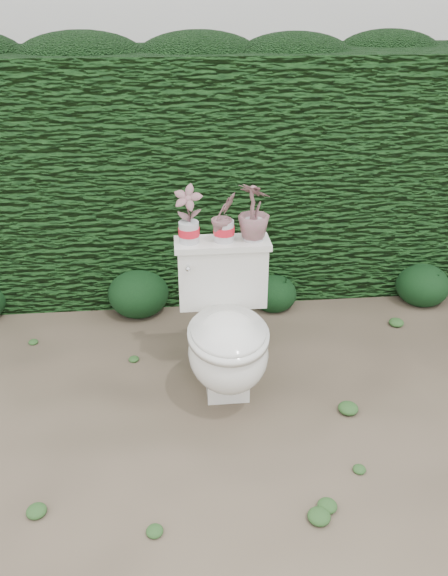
{
  "coord_description": "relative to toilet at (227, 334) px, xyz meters",
  "views": [
    {
      "loc": [
        -0.19,
        -2.27,
        1.93
      ],
      "look_at": [
        0.06,
        0.31,
        0.55
      ],
      "focal_mm": 35.0,
      "sensor_mm": 36.0,
      "label": 1
    }
  ],
  "objects": [
    {
      "name": "potted_plant_left",
      "position": [
        -0.17,
        0.24,
        0.56
      ],
      "size": [
        0.17,
        0.14,
        0.28
      ],
      "primitive_type": "imported",
      "rotation": [
        0.0,
        0.0,
        5.99
      ],
      "color": "#216B24",
      "rests_on": "toilet"
    },
    {
      "name": "ground",
      "position": [
        -0.06,
        -0.17,
        -0.36
      ],
      "size": [
        60.0,
        60.0,
        0.0
      ],
      "primitive_type": "plane",
      "color": "#746450",
      "rests_on": "ground"
    },
    {
      "name": "liriope_clump_3",
      "position": [
        0.41,
        0.88,
        -0.23
      ],
      "size": [
        0.31,
        0.31,
        0.25
      ],
      "primitive_type": "ellipsoid",
      "color": "#123313",
      "rests_on": "ground"
    },
    {
      "name": "liriope_clump_2",
      "position": [
        -0.5,
        0.91,
        -0.19
      ],
      "size": [
        0.4,
        0.4,
        0.32
      ],
      "primitive_type": "ellipsoid",
      "color": "#123313",
      "rests_on": "ground"
    },
    {
      "name": "toilet",
      "position": [
        0.0,
        0.0,
        0.0
      ],
      "size": [
        0.5,
        0.68,
        0.78
      ],
      "rotation": [
        0.0,
        0.0,
        -0.0
      ],
      "color": "silver",
      "rests_on": "ground"
    },
    {
      "name": "potted_plant_center",
      "position": [
        0.01,
        0.24,
        0.54
      ],
      "size": [
        0.17,
        0.16,
        0.25
      ],
      "primitive_type": "imported",
      "rotation": [
        0.0,
        0.0,
        0.48
      ],
      "color": "#216B24",
      "rests_on": "toilet"
    },
    {
      "name": "liriope_clump_4",
      "position": [
        1.46,
        0.86,
        -0.21
      ],
      "size": [
        0.36,
        0.36,
        0.29
      ],
      "primitive_type": "ellipsoid",
      "color": "#123313",
      "rests_on": "ground"
    },
    {
      "name": "hedge",
      "position": [
        -0.06,
        1.43,
        0.44
      ],
      "size": [
        8.0,
        1.0,
        1.6
      ],
      "primitive_type": "cube",
      "color": "#1E4D19",
      "rests_on": "ground"
    },
    {
      "name": "potted_plant_right",
      "position": [
        0.16,
        0.24,
        0.57
      ],
      "size": [
        0.23,
        0.23,
        0.29
      ],
      "primitive_type": "imported",
      "rotation": [
        0.0,
        0.0,
        2.45
      ],
      "color": "#216B24",
      "rests_on": "toilet"
    }
  ]
}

